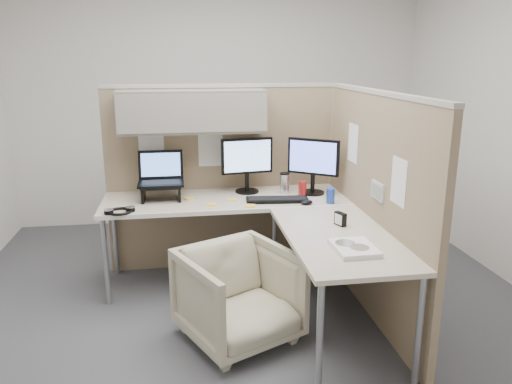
{
  "coord_description": "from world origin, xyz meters",
  "views": [
    {
      "loc": [
        -0.47,
        -3.38,
        1.85
      ],
      "look_at": [
        0.1,
        0.25,
        0.85
      ],
      "focal_mm": 35.0,
      "sensor_mm": 36.0,
      "label": 1
    }
  ],
  "objects": [
    {
      "name": "soda_can_green",
      "position": [
        0.7,
        0.26,
        0.79
      ],
      "size": [
        0.07,
        0.07,
        0.12
      ],
      "primitive_type": "cylinder",
      "color": "#1E3FA5",
      "rests_on": "desk"
    },
    {
      "name": "desk",
      "position": [
        0.12,
        0.13,
        0.69
      ],
      "size": [
        2.0,
        1.98,
        0.73
      ],
      "color": "beige",
      "rests_on": "ground"
    },
    {
      "name": "monitor_right",
      "position": [
        0.63,
        0.57,
        1.0
      ],
      "size": [
        0.38,
        0.28,
        0.47
      ],
      "rotation": [
        0.0,
        0.0,
        -0.6
      ],
      "color": "black",
      "rests_on": "desk"
    },
    {
      "name": "ground",
      "position": [
        0.0,
        0.0,
        0.0
      ],
      "size": [
        4.5,
        4.5,
        0.0
      ],
      "primitive_type": "plane",
      "color": "#424248",
      "rests_on": "ground"
    },
    {
      "name": "sticky_note_a",
      "position": [
        -0.23,
        0.36,
        0.73
      ],
      "size": [
        0.08,
        0.08,
        0.01
      ],
      "primitive_type": "cube",
      "rotation": [
        0.0,
        0.0,
        -0.07
      ],
      "color": "yellow",
      "rests_on": "desk"
    },
    {
      "name": "sticky_note_b",
      "position": [
        0.06,
        0.28,
        0.73
      ],
      "size": [
        0.1,
        0.1,
        0.01
      ],
      "primitive_type": "cube",
      "rotation": [
        0.0,
        0.0,
        -0.3
      ],
      "color": "yellow",
      "rests_on": "desk"
    },
    {
      "name": "sticky_note_d",
      "position": [
        -0.06,
        0.47,
        0.73
      ],
      "size": [
        0.08,
        0.08,
        0.01
      ],
      "primitive_type": "cube",
      "rotation": [
        0.0,
        0.0,
        -0.09
      ],
      "color": "yellow",
      "rests_on": "desk"
    },
    {
      "name": "mouse",
      "position": [
        0.5,
        0.26,
        0.75
      ],
      "size": [
        0.11,
        0.09,
        0.04
      ],
      "primitive_type": "ellipsoid",
      "rotation": [
        0.0,
        0.0,
        0.24
      ],
      "color": "black",
      "rests_on": "desk"
    },
    {
      "name": "travel_mug",
      "position": [
        0.4,
        0.61,
        0.82
      ],
      "size": [
        0.08,
        0.08,
        0.18
      ],
      "color": "silver",
      "rests_on": "desk"
    },
    {
      "name": "sticky_note_c",
      "position": [
        -0.4,
        0.56,
        0.73
      ],
      "size": [
        0.1,
        0.1,
        0.01
      ],
      "primitive_type": "cube",
      "rotation": [
        0.0,
        0.0,
        0.49
      ],
      "color": "yellow",
      "rests_on": "desk"
    },
    {
      "name": "laptop_station",
      "position": [
        -0.62,
        0.6,
        0.87
      ],
      "size": [
        0.36,
        0.31,
        0.38
      ],
      "color": "black",
      "rests_on": "desk"
    },
    {
      "name": "desk_clock",
      "position": [
        0.6,
        -0.27,
        0.78
      ],
      "size": [
        0.07,
        0.1,
        0.09
      ],
      "rotation": [
        0.0,
        0.0,
        -1.17
      ],
      "color": "black",
      "rests_on": "desk"
    },
    {
      "name": "soda_can_silver",
      "position": [
        0.54,
        0.53,
        0.79
      ],
      "size": [
        0.07,
        0.07,
        0.12
      ],
      "primitive_type": "cylinder",
      "color": "#B21E1E",
      "rests_on": "desk"
    },
    {
      "name": "keyboard",
      "position": [
        0.29,
        0.38,
        0.74
      ],
      "size": [
        0.51,
        0.21,
        0.02
      ],
      "primitive_type": "cube",
      "rotation": [
        0.0,
        0.0,
        -0.09
      ],
      "color": "black",
      "rests_on": "desk"
    },
    {
      "name": "monitor_left",
      "position": [
        0.09,
        0.69,
        1.0
      ],
      "size": [
        0.44,
        0.2,
        0.47
      ],
      "rotation": [
        0.0,
        0.0,
        0.14
      ],
      "color": "black",
      "rests_on": "desk"
    },
    {
      "name": "paper_stack",
      "position": [
        0.54,
        -0.72,
        0.75
      ],
      "size": [
        0.24,
        0.31,
        0.03
      ],
      "rotation": [
        0.0,
        0.0,
        0.02
      ],
      "color": "white",
      "rests_on": "desk"
    },
    {
      "name": "headphones",
      "position": [
        -0.92,
        0.26,
        0.74
      ],
      "size": [
        0.23,
        0.23,
        0.03
      ],
      "rotation": [
        0.0,
        0.0,
        0.31
      ],
      "color": "black",
      "rests_on": "desk"
    },
    {
      "name": "office_chair",
      "position": [
        -0.12,
        -0.39,
        0.35
      ],
      "size": [
        0.89,
        0.87,
        0.7
      ],
      "primitive_type": "imported",
      "rotation": [
        0.0,
        0.0,
        0.45
      ],
      "color": "#BDB696",
      "rests_on": "ground"
    },
    {
      "name": "partition_right",
      "position": [
        0.9,
        -0.07,
        0.82
      ],
      "size": [
        0.07,
        2.03,
        1.63
      ],
      "color": "#937C60",
      "rests_on": "ground"
    },
    {
      "name": "partition_back",
      "position": [
        -0.22,
        0.83,
        1.1
      ],
      "size": [
        2.0,
        0.36,
        1.63
      ],
      "color": "#937C60",
      "rests_on": "ground"
    }
  ]
}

